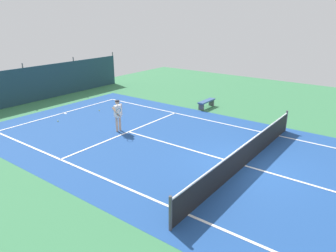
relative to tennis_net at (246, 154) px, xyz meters
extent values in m
plane|color=#387A4C|center=(0.00, 0.00, -0.51)|extent=(36.00, 36.00, 0.00)
cube|color=#1E478C|center=(0.00, 0.00, -0.51)|extent=(11.02, 26.60, 0.01)
cube|color=white|center=(0.00, 11.90, -0.50)|extent=(8.22, 0.10, 0.01)
cube|color=white|center=(-4.11, 0.00, -0.50)|extent=(0.10, 23.80, 0.01)
cube|color=white|center=(4.11, 0.00, -0.50)|extent=(0.10, 23.80, 0.01)
cube|color=white|center=(0.00, 6.40, -0.50)|extent=(8.22, 0.10, 0.01)
cube|color=white|center=(0.00, 0.00, -0.50)|extent=(0.10, 12.80, 0.01)
cube|color=white|center=(0.00, 11.75, -0.50)|extent=(0.10, 0.30, 0.01)
cube|color=black|center=(0.00, 0.00, -0.04)|extent=(9.92, 0.03, 0.95)
cube|color=white|center=(0.00, 0.00, 0.46)|extent=(9.92, 0.04, 0.05)
cylinder|color=#47474C|center=(-5.01, 0.00, 0.04)|extent=(0.10, 0.10, 1.10)
cylinder|color=#47474C|center=(5.01, 0.00, 0.04)|extent=(0.10, 0.10, 1.10)
cube|color=#1E3D4C|center=(0.00, 15.82, 0.69)|extent=(16.22, 0.06, 2.40)
cylinder|color=#595B60|center=(0.00, 15.88, 0.84)|extent=(0.08, 0.08, 2.70)
cylinder|color=#595B60|center=(4.05, 15.88, 0.84)|extent=(0.08, 0.08, 2.70)
cylinder|color=#595B60|center=(8.11, 15.88, 0.84)|extent=(0.08, 0.08, 2.70)
cube|color=#234C1E|center=(0.00, 16.42, 0.04)|extent=(14.60, 0.70, 1.10)
cylinder|color=#D8AD8C|center=(-0.09, 6.91, -0.10)|extent=(0.12, 0.12, 0.82)
cylinder|color=#D8AD8C|center=(-0.29, 6.93, -0.10)|extent=(0.12, 0.12, 0.82)
cylinder|color=white|center=(-0.19, 6.92, 0.39)|extent=(0.40, 0.40, 0.22)
cube|color=white|center=(-0.19, 6.92, 0.59)|extent=(0.38, 0.24, 0.56)
sphere|color=#D8AD8C|center=(-0.19, 6.92, 1.02)|extent=(0.22, 0.22, 0.22)
cylinder|color=black|center=(-0.19, 6.92, 1.11)|extent=(0.23, 0.23, 0.04)
cylinder|color=#D8AD8C|center=(0.04, 6.89, 0.62)|extent=(0.09, 0.09, 0.58)
cylinder|color=#D8AD8C|center=(-0.43, 6.83, 0.62)|extent=(0.15, 0.53, 0.41)
cylinder|color=black|center=(-0.51, 6.53, 0.51)|extent=(0.06, 0.28, 0.13)
torus|color=teal|center=(-0.51, 6.53, 0.73)|extent=(0.32, 0.16, 0.29)
sphere|color=#CCDB33|center=(-1.19, 10.75, -0.48)|extent=(0.07, 0.07, 0.07)
sphere|color=#CCDB33|center=(1.64, 10.50, -0.48)|extent=(0.07, 0.07, 0.07)
cube|color=#335184|center=(6.31, 5.47, -0.06)|extent=(1.60, 0.40, 0.08)
cube|color=#4C4C51|center=(5.66, 5.47, -0.29)|extent=(0.08, 0.36, 0.45)
cube|color=#4C4C51|center=(6.96, 5.47, -0.29)|extent=(0.08, 0.36, 0.45)
camera|label=1|loc=(-10.97, -4.39, 5.24)|focal=33.77mm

